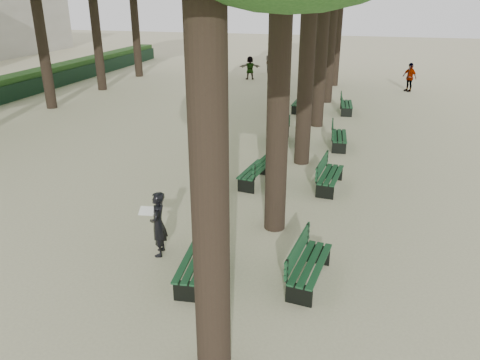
# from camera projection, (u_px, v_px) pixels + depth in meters

# --- Properties ---
(ground) EXTENTS (120.00, 120.00, 0.00)m
(ground) POSITION_uv_depth(u_px,v_px,m) (174.00, 285.00, 9.48)
(ground) COLOR #BCB68E
(ground) RESTS_ON ground
(bench_left_0) EXTENTS (0.74, 1.85, 0.92)m
(bench_left_0) POSITION_uv_depth(u_px,v_px,m) (196.00, 267.00, 9.61)
(bench_left_0) COLOR black
(bench_left_0) RESTS_ON ground
(bench_left_1) EXTENTS (0.81, 1.86, 0.92)m
(bench_left_1) POSITION_uv_depth(u_px,v_px,m) (255.00, 175.00, 14.43)
(bench_left_1) COLOR black
(bench_left_1) RESTS_ON ground
(bench_left_2) EXTENTS (0.68, 1.83, 0.92)m
(bench_left_2) POSITION_uv_depth(u_px,v_px,m) (280.00, 136.00, 18.37)
(bench_left_2) COLOR black
(bench_left_2) RESTS_ON ground
(bench_left_3) EXTENTS (0.64, 1.82, 0.92)m
(bench_left_3) POSITION_uv_depth(u_px,v_px,m) (300.00, 106.00, 23.24)
(bench_left_3) COLOR black
(bench_left_3) RESTS_ON ground
(bench_right_0) EXTENTS (0.79, 1.86, 0.92)m
(bench_right_0) POSITION_uv_depth(u_px,v_px,m) (309.00, 271.00, 9.47)
(bench_right_0) COLOR black
(bench_right_0) RESTS_ON ground
(bench_right_1) EXTENTS (0.74, 1.85, 0.92)m
(bench_right_1) POSITION_uv_depth(u_px,v_px,m) (330.00, 180.00, 14.04)
(bench_right_1) COLOR black
(bench_right_1) RESTS_ON ground
(bench_right_2) EXTENTS (0.71, 1.84, 0.92)m
(bench_right_2) POSITION_uv_depth(u_px,v_px,m) (339.00, 140.00, 17.81)
(bench_right_2) COLOR black
(bench_right_2) RESTS_ON ground
(bench_right_3) EXTENTS (0.72, 1.84, 0.92)m
(bench_right_3) POSITION_uv_depth(u_px,v_px,m) (346.00, 107.00, 22.86)
(bench_right_3) COLOR black
(bench_right_3) RESTS_ON ground
(man_with_map) EXTENTS (0.66, 0.66, 1.52)m
(man_with_map) POSITION_uv_depth(u_px,v_px,m) (158.00, 224.00, 10.34)
(man_with_map) COLOR black
(man_with_map) RESTS_ON ground
(pedestrian_a) EXTENTS (0.76, 0.86, 1.68)m
(pedestrian_a) POSITION_uv_depth(u_px,v_px,m) (270.00, 61.00, 33.93)
(pedestrian_a) COLOR #262628
(pedestrian_a) RESTS_ON ground
(pedestrian_e) EXTENTS (1.45, 0.75, 1.54)m
(pedestrian_e) POSITION_uv_depth(u_px,v_px,m) (250.00, 68.00, 31.51)
(pedestrian_e) COLOR #262628
(pedestrian_e) RESTS_ON ground
(pedestrian_d) EXTENTS (0.99, 0.63, 1.88)m
(pedestrian_d) POSITION_uv_depth(u_px,v_px,m) (276.00, 62.00, 32.82)
(pedestrian_d) COLOR #262628
(pedestrian_d) RESTS_ON ground
(pedestrian_c) EXTENTS (0.92, 0.94, 1.67)m
(pedestrian_c) POSITION_uv_depth(u_px,v_px,m) (409.00, 77.00, 27.63)
(pedestrian_c) COLOR #262628
(pedestrian_c) RESTS_ON ground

